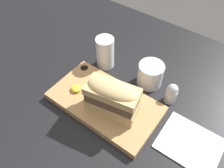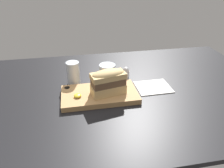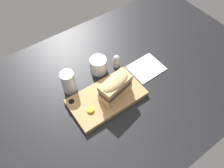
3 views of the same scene
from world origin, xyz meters
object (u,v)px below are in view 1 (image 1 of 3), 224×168
object	(u,v)px
salt_shaker	(171,93)
sandwich	(112,97)
water_glass	(105,54)
wine_glass	(150,75)
serving_board	(105,102)
napkin	(190,144)

from	to	relation	value
salt_shaker	sandwich	bearing A→B (deg)	-127.70
water_glass	salt_shaker	bearing A→B (deg)	-1.61
water_glass	wine_glass	distance (cm)	17.11
serving_board	water_glass	distance (cm)	18.08
serving_board	salt_shaker	distance (cm)	20.38
water_glass	salt_shaker	xyz separation A→B (cm)	(25.84, -0.73, -1.38)
water_glass	wine_glass	bearing A→B (deg)	6.21
serving_board	sandwich	size ratio (longest dim) A/B	2.13
sandwich	napkin	xyz separation A→B (cm)	(22.55, 4.78, -8.12)
serving_board	napkin	size ratio (longest dim) A/B	2.04
water_glass	serving_board	bearing A→B (deg)	-52.95
sandwich	salt_shaker	size ratio (longest dim) A/B	2.21
serving_board	napkin	world-z (taller)	serving_board
wine_glass	napkin	xyz separation A→B (cm)	(20.08, -12.49, -3.29)
salt_shaker	serving_board	bearing A→B (deg)	-138.60
sandwich	napkin	size ratio (longest dim) A/B	0.96
serving_board	sandwich	world-z (taller)	sandwich
sandwich	wine_glass	distance (cm)	18.11
water_glass	salt_shaker	distance (cm)	25.89
serving_board	water_glass	world-z (taller)	water_glass
serving_board	water_glass	size ratio (longest dim) A/B	2.91
serving_board	napkin	bearing A→B (deg)	7.48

